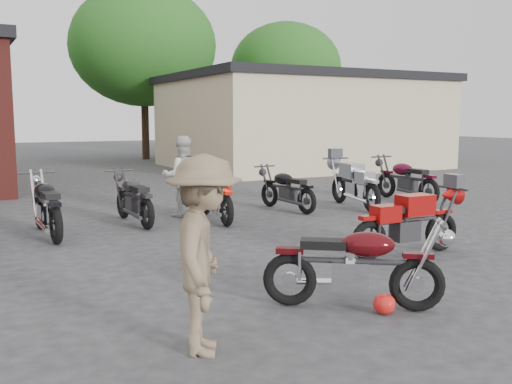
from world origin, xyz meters
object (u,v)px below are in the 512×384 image
row_bike_6 (354,181)px  row_bike_7 (406,177)px  helmet (384,304)px  row_bike_2 (46,203)px  row_bike_3 (133,196)px  vintage_motorcycle (357,260)px  person_light (182,176)px  row_bike_4 (214,192)px  person_tan (205,255)px  row_bike_5 (286,187)px  sportbike (409,219)px

row_bike_6 → row_bike_7: bearing=-73.9°
helmet → row_bike_2: row_bike_2 is taller
row_bike_3 → row_bike_6: size_ratio=0.91×
vintage_motorcycle → helmet: bearing=-22.3°
person_light → row_bike_3: bearing=30.1°
person_light → row_bike_3: (-1.13, -0.35, -0.29)m
vintage_motorcycle → helmet: 0.54m
vintage_motorcycle → row_bike_4: 5.70m
person_light → row_bike_6: size_ratio=0.81×
row_bike_2 → vintage_motorcycle: bearing=-159.1°
person_tan → vintage_motorcycle: bearing=-54.8°
helmet → row_bike_5: row_bike_5 is taller
person_tan → row_bike_2: size_ratio=0.86×
sportbike → row_bike_4: 4.29m
row_bike_6 → row_bike_5: bearing=85.1°
person_tan → row_bike_3: person_tan is taller
row_bike_4 → row_bike_5: bearing=-72.2°
row_bike_5 → row_bike_7: (3.33, -0.16, 0.07)m
vintage_motorcycle → row_bike_5: (2.74, 6.02, -0.02)m
sportbike → person_light: (-1.77, 4.81, 0.29)m
sportbike → row_bike_5: bearing=84.9°
person_tan → row_bike_5: (4.61, 6.31, -0.35)m
helmet → row_bike_3: (-0.88, 6.30, 0.44)m
person_light → row_bike_6: person_light is taller
helmet → row_bike_7: row_bike_7 is taller
vintage_motorcycle → person_tan: 1.92m
vintage_motorcycle → person_light: (0.42, 6.38, 0.30)m
row_bike_3 → row_bike_7: bearing=-94.4°
row_bike_2 → row_bike_6: (6.69, 0.07, 0.02)m
person_light → row_bike_2: person_light is taller
row_bike_7 → sportbike: bearing=137.1°
row_bike_2 → row_bike_5: size_ratio=1.12×
person_light → row_bike_5: bearing=-175.8°
helmet → row_bike_4: size_ratio=0.12×
row_bike_5 → row_bike_6: bearing=-111.8°
person_light → row_bike_3: 1.22m
vintage_motorcycle → row_bike_4: row_bike_4 is taller
row_bike_5 → helmet: bearing=149.8°
helmet → row_bike_4: row_bike_4 is taller
vintage_motorcycle → row_bike_3: size_ratio=0.98×
person_light → person_tan: size_ratio=0.96×
helmet → person_light: (0.25, 6.65, 0.73)m
vintage_motorcycle → person_tan: (-1.87, -0.28, 0.33)m
person_light → row_bike_2: 2.92m
row_bike_4 → row_bike_7: (5.24, 0.22, 0.02)m
helmet → row_bike_7: (5.90, 6.13, 0.48)m
helmet → row_bike_4: bearing=83.6°
row_bike_6 → row_bike_7: 1.77m
helmet → row_bike_7: size_ratio=0.12×
person_light → person_tan: person_tan is taller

